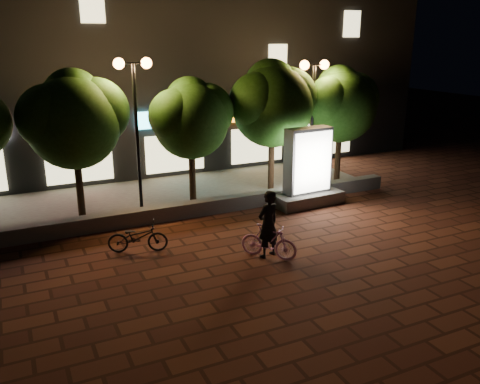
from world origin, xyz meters
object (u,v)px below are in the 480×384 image
tree_far_right (341,102)px  street_lamp_left (135,96)px  street_lamp_right (313,91)px  scooter_pink (269,241)px  rider (268,224)px  tree_right (273,101)px  ad_kiosk (307,174)px  tree_left (74,117)px  scooter_parked (138,237)px  tree_mid (191,116)px

tree_far_right → street_lamp_left: (-8.55, -0.26, 0.66)m
street_lamp_right → scooter_pink: street_lamp_right is taller
street_lamp_left → rider: street_lamp_left is taller
street_lamp_left → tree_right: bearing=2.8°
tree_right → ad_kiosk: 3.16m
tree_left → scooter_pink: (4.14, -5.60, -2.96)m
rider → tree_left: bearing=-68.3°
rider → scooter_parked: rider is taller
tree_right → rider: bearing=-119.7°
scooter_parked → scooter_pink: bearing=-102.3°
tree_far_right → ad_kiosk: (-2.81, -1.99, -2.23)m
tree_right → tree_mid: bearing=-180.0°
tree_right → scooter_pink: 7.13m
tree_far_right → rider: 8.73m
ad_kiosk → tree_mid: bearing=151.6°
rider → tree_far_right: bearing=-154.5°
street_lamp_right → ad_kiosk: bearing=-126.1°
tree_right → rider: 6.85m
tree_mid → scooter_pink: (0.15, -5.60, -2.73)m
tree_left → tree_mid: tree_left is taller
tree_left → tree_mid: size_ratio=1.09×
tree_mid → street_lamp_left: size_ratio=0.87×
street_lamp_left → scooter_pink: bearing=-67.6°
street_lamp_left → scooter_pink: size_ratio=3.20×
ad_kiosk → street_lamp_left: bearing=163.2°
tree_left → street_lamp_left: bearing=-7.7°
tree_right → scooter_pink: tree_right is taller
tree_mid → ad_kiosk: size_ratio=1.59×
street_lamp_left → scooter_parked: 5.02m
rider → scooter_parked: size_ratio=1.14×
street_lamp_left → scooter_parked: (-0.98, -3.37, -3.58)m
street_lamp_right → rider: 7.67m
tree_right → tree_far_right: bearing=-0.0°
street_lamp_left → street_lamp_right: bearing=0.0°
tree_left → scooter_parked: size_ratio=2.90×
rider → scooter_parked: 3.74m
tree_mid → ad_kiosk: (3.69, -1.99, -2.08)m
street_lamp_left → scooter_pink: 6.77m
tree_far_right → street_lamp_right: 1.66m
tree_far_right → scooter_pink: bearing=-138.6°
tree_right → street_lamp_left: 5.38m
tree_right → street_lamp_right: bearing=-9.1°
tree_mid → tree_far_right: 6.50m
tree_far_right → tree_right: bearing=180.0°
tree_mid → tree_far_right: size_ratio=0.95×
street_lamp_left → ad_kiosk: 6.65m
tree_mid → scooter_parked: tree_mid is taller
scooter_pink → ad_kiosk: bearing=3.5°
tree_left → tree_far_right: 10.50m
tree_far_right → scooter_pink: (-6.36, -5.60, -2.88)m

